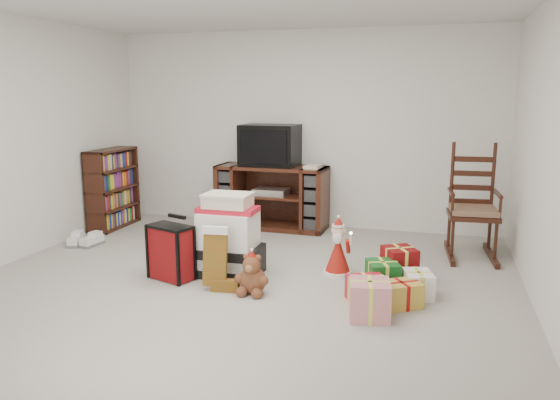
# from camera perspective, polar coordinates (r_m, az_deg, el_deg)

# --- Properties ---
(room) EXTENTS (5.01, 5.01, 2.51)m
(room) POSITION_cam_1_polar(r_m,az_deg,el_deg) (4.70, -4.84, 5.28)
(room) COLOR #B4AFA5
(room) RESTS_ON ground
(tv_stand) EXTENTS (1.43, 0.55, 0.81)m
(tv_stand) POSITION_cam_1_polar(r_m,az_deg,el_deg) (7.01, -0.87, 0.32)
(tv_stand) COLOR #492414
(tv_stand) RESTS_ON floor
(bookshelf) EXTENTS (0.28, 0.83, 1.02)m
(bookshelf) POSITION_cam_1_polar(r_m,az_deg,el_deg) (7.36, -17.07, 1.02)
(bookshelf) COLOR #38190F
(bookshelf) RESTS_ON floor
(rocking_chair) EXTENTS (0.56, 0.86, 1.25)m
(rocking_chair) POSITION_cam_1_polar(r_m,az_deg,el_deg) (6.17, 19.45, -1.63)
(rocking_chair) COLOR #38190F
(rocking_chair) RESTS_ON floor
(gift_pile) EXTENTS (0.62, 0.45, 0.77)m
(gift_pile) POSITION_cam_1_polar(r_m,az_deg,el_deg) (5.25, -5.40, -4.20)
(gift_pile) COLOR black
(gift_pile) RESTS_ON floor
(red_suitcase) EXTENTS (0.45, 0.33, 0.61)m
(red_suitcase) POSITION_cam_1_polar(r_m,az_deg,el_deg) (5.20, -11.34, -5.37)
(red_suitcase) COLOR maroon
(red_suitcase) RESTS_ON floor
(stocking) EXTENTS (0.28, 0.15, 0.58)m
(stocking) POSITION_cam_1_polar(r_m,az_deg,el_deg) (4.88, -6.80, -6.04)
(stocking) COLOR #0C6C1E
(stocking) RESTS_ON floor
(teddy_bear) EXTENTS (0.24, 0.21, 0.35)m
(teddy_bear) POSITION_cam_1_polar(r_m,az_deg,el_deg) (4.79, -2.88, -7.99)
(teddy_bear) COLOR brown
(teddy_bear) RESTS_ON floor
(santa_figurine) EXTENTS (0.28, 0.26, 0.57)m
(santa_figurine) POSITION_cam_1_polar(r_m,az_deg,el_deg) (5.29, 6.07, -5.46)
(santa_figurine) COLOR #9E1A11
(santa_figurine) RESTS_ON floor
(mrs_claus_figurine) EXTENTS (0.29, 0.27, 0.59)m
(mrs_claus_figurine) POSITION_cam_1_polar(r_m,az_deg,el_deg) (5.95, -5.98, -3.49)
(mrs_claus_figurine) COLOR #9E1A11
(mrs_claus_figurine) RESTS_ON floor
(sneaker_pair) EXTENTS (0.38, 0.32, 0.11)m
(sneaker_pair) POSITION_cam_1_polar(r_m,az_deg,el_deg) (6.66, -19.81, -4.04)
(sneaker_pair) COLOR white
(sneaker_pair) RESTS_ON floor
(gift_cluster) EXTENTS (0.79, 1.10, 0.27)m
(gift_cluster) POSITION_cam_1_polar(r_m,az_deg,el_deg) (4.79, 11.37, -8.47)
(gift_cluster) COLOR red
(gift_cluster) RESTS_ON floor
(crt_television) EXTENTS (0.72, 0.53, 0.52)m
(crt_television) POSITION_cam_1_polar(r_m,az_deg,el_deg) (6.96, -1.06, 5.75)
(crt_television) COLOR black
(crt_television) RESTS_ON tv_stand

